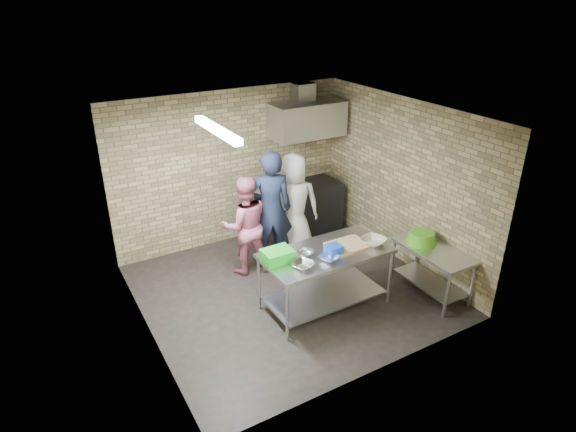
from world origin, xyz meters
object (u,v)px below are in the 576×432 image
(green_crate, at_px, (277,255))
(man_navy, at_px, (270,210))
(blue_tub, at_px, (334,250))
(green_basin, at_px, (421,237))
(side_counter, at_px, (431,271))
(bottle_red, at_px, (304,121))
(prep_table, at_px, (325,279))
(bottle_green, at_px, (322,119))
(woman_pink, at_px, (245,225))
(woman_white, at_px, (293,205))
(stove, at_px, (307,207))

(green_crate, bearing_deg, man_navy, 65.58)
(blue_tub, bearing_deg, green_basin, -6.06)
(side_counter, bearing_deg, blue_tub, 164.82)
(green_basin, height_order, bottle_red, bottle_red)
(side_counter, relative_size, green_crate, 3.01)
(green_crate, bearing_deg, bottle_red, 51.92)
(prep_table, distance_m, blue_tub, 0.53)
(green_crate, distance_m, bottle_red, 3.18)
(bottle_red, bearing_deg, side_counter, -82.38)
(prep_table, bearing_deg, bottle_green, 58.01)
(side_counter, distance_m, woman_pink, 2.91)
(green_crate, height_order, man_navy, man_navy)
(prep_table, distance_m, green_crate, 0.89)
(side_counter, height_order, blue_tub, blue_tub)
(bottle_red, relative_size, bottle_green, 1.20)
(green_crate, height_order, woman_white, woman_white)
(green_crate, xyz_separation_m, woman_pink, (0.15, 1.34, -0.17))
(prep_table, distance_m, man_navy, 1.54)
(side_counter, bearing_deg, bottle_green, 90.00)
(bottle_red, xyz_separation_m, bottle_green, (0.40, 0.00, -0.01))
(green_crate, bearing_deg, stove, 49.69)
(blue_tub, bearing_deg, woman_pink, 111.01)
(man_navy, bearing_deg, blue_tub, 113.32)
(green_basin, distance_m, bottle_green, 2.98)
(man_navy, bearing_deg, prep_table, 111.73)
(side_counter, xyz_separation_m, stove, (-0.45, 2.75, 0.08))
(woman_white, bearing_deg, prep_table, 99.26)
(bottle_green, distance_m, man_navy, 2.21)
(side_counter, relative_size, woman_pink, 0.74)
(stove, bearing_deg, man_navy, -146.35)
(stove, distance_m, green_crate, 2.83)
(stove, bearing_deg, side_counter, -80.71)
(side_counter, distance_m, woman_white, 2.45)
(prep_table, xyz_separation_m, woman_pink, (-0.55, 1.46, 0.36))
(side_counter, relative_size, stove, 1.00)
(woman_white, bearing_deg, stove, -112.45)
(side_counter, distance_m, blue_tub, 1.66)
(side_counter, height_order, woman_white, woman_white)
(prep_table, distance_m, stove, 2.50)
(stove, bearing_deg, woman_pink, -154.47)
(stove, distance_m, bottle_red, 1.60)
(green_basin, bearing_deg, bottle_green, 89.58)
(man_navy, distance_m, woman_pink, 0.48)
(woman_white, bearing_deg, bottle_green, -117.87)
(prep_table, bearing_deg, woman_white, 75.12)
(bottle_red, bearing_deg, blue_tub, -113.09)
(blue_tub, height_order, green_basin, blue_tub)
(prep_table, relative_size, side_counter, 1.50)
(green_basin, bearing_deg, bottle_red, 97.90)
(prep_table, height_order, bottle_green, bottle_green)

